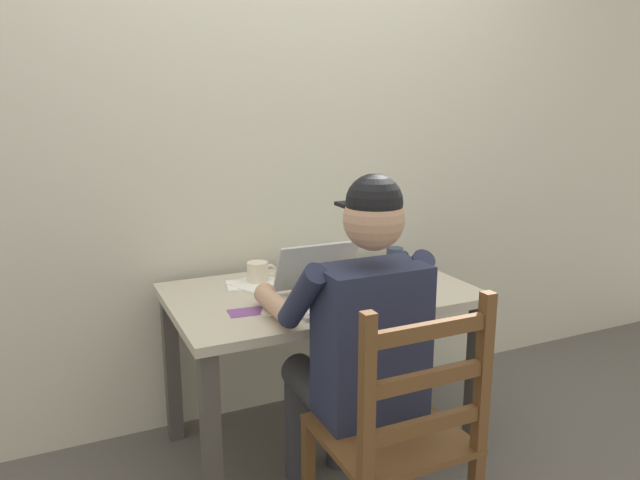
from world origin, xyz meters
TOP-DOWN VIEW (x-y plane):
  - ground_plane at (0.00, 0.00)m, footprint 8.00×8.00m
  - back_wall at (0.00, 0.45)m, footprint 6.00×0.04m
  - desk at (0.00, 0.00)m, footprint 1.20×0.75m
  - seated_person at (-0.08, -0.45)m, footprint 0.50×0.60m
  - wooden_chair at (-0.08, -0.73)m, footprint 0.42×0.42m
  - laptop at (-0.03, -0.14)m, footprint 0.33×0.34m
  - computer_mouse at (0.20, -0.23)m, footprint 0.06×0.10m
  - coffee_mug_white at (-0.20, 0.19)m, footprint 0.13×0.09m
  - coffee_mug_dark at (0.44, 0.13)m, footprint 0.11×0.08m
  - book_stack_main at (0.14, 0.10)m, footprint 0.19×0.15m
  - paper_pile_near_laptop at (-0.21, 0.17)m, footprint 0.28×0.20m
  - paper_pile_back_corner at (-0.21, 0.17)m, footprint 0.25×0.24m
  - paper_pile_side at (-0.20, -0.15)m, footprint 0.24×0.24m
  - landscape_photo_print at (-0.35, -0.13)m, footprint 0.14×0.10m

SIDE VIEW (x-z plane):
  - ground_plane at x=0.00m, z-range 0.00..0.00m
  - wooden_chair at x=-0.08m, z-range -0.01..0.92m
  - desk at x=0.00m, z-range 0.25..0.95m
  - seated_person at x=-0.08m, z-range 0.06..1.30m
  - landscape_photo_print at x=-0.35m, z-range 0.70..0.70m
  - paper_pile_near_laptop at x=-0.21m, z-range 0.70..0.71m
  - paper_pile_side at x=-0.20m, z-range 0.70..0.71m
  - paper_pile_back_corner at x=-0.21m, z-range 0.70..0.71m
  - computer_mouse at x=0.20m, z-range 0.70..0.74m
  - book_stack_main at x=0.14m, z-range 0.70..0.79m
  - coffee_mug_white at x=-0.20m, z-range 0.70..0.79m
  - coffee_mug_dark at x=0.44m, z-range 0.70..0.80m
  - laptop at x=-0.03m, z-range 0.64..0.86m
  - back_wall at x=0.00m, z-range 0.00..2.60m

